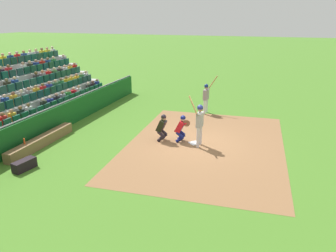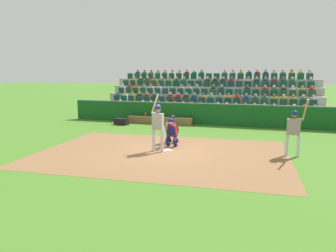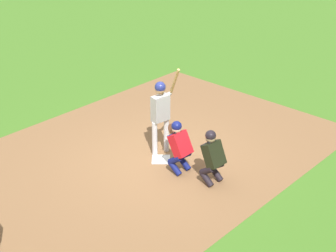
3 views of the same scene
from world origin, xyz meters
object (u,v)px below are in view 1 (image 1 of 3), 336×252
object	(u,v)px
home_plate_marker	(195,143)
water_bottle_on_bench	(24,141)
home_plate_umpire	(162,126)
catcher_crouching	(181,127)
batter_at_plate	(200,120)
equipment_duffel_bag	(24,165)
on_deck_batter	(206,95)
dugout_bench	(42,141)

from	to	relation	value
home_plate_marker	water_bottle_on_bench	bearing A→B (deg)	-62.80
home_plate_marker	home_plate_umpire	world-z (taller)	home_plate_umpire
home_plate_umpire	catcher_crouching	bearing A→B (deg)	100.98
home_plate_umpire	water_bottle_on_bench	xyz separation A→B (m)	(3.18, -4.94, -0.13)
catcher_crouching	home_plate_umpire	world-z (taller)	home_plate_umpire
batter_at_plate	equipment_duffel_bag	xyz separation A→B (m)	(4.27, -5.70, -1.00)
batter_at_plate	on_deck_batter	xyz separation A→B (m)	(-5.09, -0.74, -0.10)
dugout_bench	on_deck_batter	bearing A→B (deg)	140.79
water_bottle_on_bench	on_deck_batter	world-z (taller)	on_deck_batter
on_deck_batter	dugout_bench	bearing A→B (deg)	-39.21
home_plate_marker	equipment_duffel_bag	bearing A→B (deg)	-50.38
home_plate_marker	on_deck_batter	size ratio (longest dim) A/B	0.20
batter_at_plate	equipment_duffel_bag	distance (m)	7.19
catcher_crouching	equipment_duffel_bag	bearing A→B (deg)	-46.56
on_deck_batter	batter_at_plate	bearing A→B (deg)	8.25
equipment_duffel_bag	on_deck_batter	world-z (taller)	on_deck_batter
home_plate_marker	water_bottle_on_bench	xyz separation A→B (m)	(3.31, -6.43, 0.55)
dugout_bench	on_deck_batter	world-z (taller)	on_deck_batter
home_plate_umpire	dugout_bench	distance (m)	5.39
dugout_bench	water_bottle_on_bench	bearing A→B (deg)	-3.45
catcher_crouching	home_plate_marker	bearing A→B (deg)	86.22
home_plate_marker	on_deck_batter	world-z (taller)	on_deck_batter
home_plate_marker	home_plate_umpire	distance (m)	1.65
home_plate_marker	dugout_bench	size ratio (longest dim) A/B	0.11
batter_at_plate	home_plate_umpire	xyz separation A→B (m)	(-0.12, -1.74, -0.49)
water_bottle_on_bench	home_plate_marker	bearing A→B (deg)	117.20
dugout_bench	home_plate_umpire	bearing A→B (deg)	114.67
batter_at_plate	equipment_duffel_bag	world-z (taller)	batter_at_plate
catcher_crouching	on_deck_batter	bearing A→B (deg)	178.23
catcher_crouching	equipment_duffel_bag	distance (m)	6.65
water_bottle_on_bench	equipment_duffel_bag	size ratio (longest dim) A/B	0.29
batter_at_plate	catcher_crouching	world-z (taller)	batter_at_plate
home_plate_umpire	equipment_duffel_bag	xyz separation A→B (m)	(4.39, -3.96, -0.51)
home_plate_marker	catcher_crouching	size ratio (longest dim) A/B	0.35
home_plate_marker	catcher_crouching	bearing A→B (deg)	-93.78
on_deck_batter	water_bottle_on_bench	bearing A→B (deg)	-36.07
water_bottle_on_bench	on_deck_batter	bearing A→B (deg)	143.93
dugout_bench	on_deck_batter	xyz separation A→B (m)	(-7.21, 5.88, 0.87)
batter_at_plate	catcher_crouching	distance (m)	1.05
home_plate_marker	batter_at_plate	bearing A→B (deg)	45.30
home_plate_umpire	on_deck_batter	size ratio (longest dim) A/B	0.58
catcher_crouching	dugout_bench	bearing A→B (deg)	-67.23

